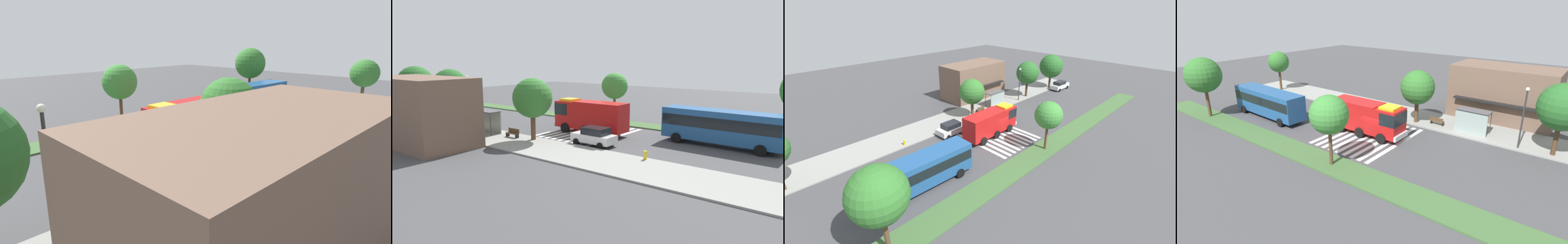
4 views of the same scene
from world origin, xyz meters
The scene contains 18 objects.
ground_plane centered at (0.00, 0.00, 0.00)m, with size 120.00×120.00×0.00m, color #424244.
sidewalk centered at (0.00, 8.41, 0.07)m, with size 60.00×5.60×0.14m, color gray.
median_strip centered at (0.00, -7.11, 0.07)m, with size 60.00×3.00×0.14m, color #3D6033.
crosswalk centered at (-1.17, 0.00, 0.01)m, with size 7.65×10.10×0.01m.
fire_truck centered at (-1.40, 0.37, 2.04)m, with size 8.59×2.87×3.69m.
parked_car_west centered at (-5.21, 4.41, 0.90)m, with size 4.31×2.10×1.77m.
parked_car_mid centered at (24.24, 4.41, 0.90)m, with size 4.72×2.05×1.76m.
transit_bus centered at (-14.80, -2.52, 2.04)m, with size 11.16×3.17×3.42m.
bus_stop_shelter centered at (7.19, 7.24, 1.89)m, with size 3.50×1.40×2.46m.
bench_near_shelter centered at (3.19, 7.22, 0.59)m, with size 1.60×0.50×0.90m.
street_lamp centered at (12.29, 6.21, 3.70)m, with size 0.36×0.36×6.02m.
storefront_building centered at (8.28, 14.15, 3.22)m, with size 11.81×6.70×6.45m.
sidewalk_tree_west centered at (0.78, 6.61, 4.29)m, with size 3.94×3.94×6.15m.
sidewalk_tree_east centered at (15.24, 6.61, 4.72)m, with size 4.27×4.27×6.74m.
sidewalk_tree_far_east centered at (23.65, 6.61, 4.67)m, with size 4.83×4.83×6.96m.
median_tree_far_west centered at (-20.67, -7.11, 5.28)m, with size 4.20×4.20×7.27m.
median_tree_west centered at (0.27, -7.11, 4.65)m, with size 3.32×3.32×6.20m.
fire_hydrant centered at (-11.66, 6.11, 0.49)m, with size 0.28×0.28×0.70m, color gold.
Camera 3 is at (-25.54, -21.43, 16.79)m, focal length 24.01 mm.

